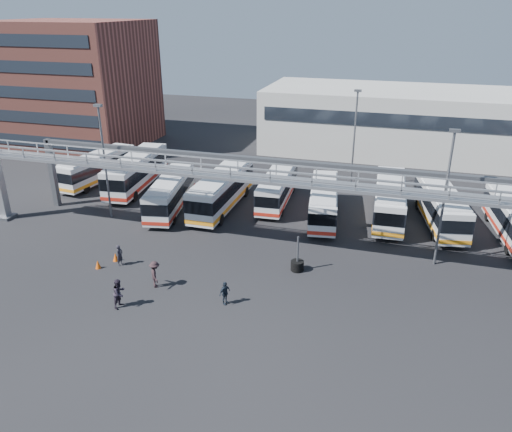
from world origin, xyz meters
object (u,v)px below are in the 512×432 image
(bus_5, at_px, (324,201))
(bus_3, at_px, (222,189))
(tire_stack, at_px, (297,265))
(pedestrian_a, at_px, (120,255))
(pedestrian_b, at_px, (119,293))
(cone_right, at_px, (116,257))
(bus_1, at_px, (136,170))
(bus_7, at_px, (441,205))
(bus_6, at_px, (390,199))
(light_pole_mid, at_px, (445,192))
(bus_4, at_px, (277,187))
(pedestrian_d, at_px, (225,293))
(light_pole_back, at_px, (354,135))
(bus_0, at_px, (98,167))
(pedestrian_c, at_px, (155,274))
(light_pole_left, at_px, (104,156))
(cone_left, at_px, (98,264))
(bus_2, at_px, (170,193))

(bus_5, bearing_deg, bus_3, 174.49)
(tire_stack, bearing_deg, pedestrian_a, -166.94)
(pedestrian_b, relative_size, cone_right, 2.97)
(bus_1, bearing_deg, bus_7, -8.05)
(bus_3, bearing_deg, bus_6, 7.75)
(light_pole_mid, height_order, bus_1, light_pole_mid)
(light_pole_mid, distance_m, bus_4, 17.24)
(bus_3, distance_m, cone_right, 12.93)
(pedestrian_d, bearing_deg, light_pole_back, 12.54)
(pedestrian_d, bearing_deg, bus_6, -3.83)
(bus_0, xyz_separation_m, bus_3, (15.46, -3.28, 0.18))
(bus_1, xyz_separation_m, bus_6, (25.68, -0.71, -0.09))
(bus_4, distance_m, pedestrian_a, 17.50)
(tire_stack, bearing_deg, pedestrian_c, -150.37)
(bus_6, bearing_deg, pedestrian_b, -130.94)
(light_pole_left, relative_size, bus_3, 0.89)
(bus_3, distance_m, cone_left, 14.43)
(tire_stack, bearing_deg, pedestrian_b, -141.39)
(light_pole_mid, bearing_deg, bus_6, 115.82)
(bus_0, distance_m, bus_6, 30.67)
(bus_2, bearing_deg, pedestrian_c, -79.50)
(light_pole_left, height_order, bus_2, light_pole_left)
(bus_2, xyz_separation_m, cone_left, (-0.22, -11.89, -1.40))
(pedestrian_b, bearing_deg, pedestrian_d, -62.88)
(bus_0, distance_m, cone_right, 19.24)
(bus_1, distance_m, bus_4, 15.15)
(bus_6, distance_m, pedestrian_b, 25.12)
(bus_7, xyz_separation_m, cone_right, (-23.58, -14.17, -1.48))
(bus_2, distance_m, pedestrian_a, 11.05)
(bus_4, xyz_separation_m, cone_left, (-9.35, -16.45, -1.35))
(bus_5, bearing_deg, bus_4, 145.20)
(light_pole_back, height_order, bus_7, light_pole_back)
(bus_1, relative_size, bus_6, 1.06)
(cone_right, bearing_deg, pedestrian_d, -17.56)
(bus_1, relative_size, bus_3, 1.03)
(bus_3, bearing_deg, bus_1, 164.87)
(bus_0, distance_m, pedestrian_b, 25.65)
(pedestrian_d, bearing_deg, tire_stack, -7.64)
(light_pole_left, relative_size, pedestrian_b, 5.16)
(bus_4, bearing_deg, pedestrian_b, -107.42)
(pedestrian_a, height_order, tire_stack, tire_stack)
(bus_5, xyz_separation_m, bus_6, (5.64, 1.66, 0.16))
(bus_3, bearing_deg, cone_left, -109.25)
(bus_5, bearing_deg, cone_right, -145.35)
(pedestrian_a, bearing_deg, tire_stack, -70.39)
(light_pole_mid, xyz_separation_m, bus_2, (-23.47, 4.10, -4.00))
(bus_0, xyz_separation_m, tire_stack, (24.84, -12.93, -1.29))
(light_pole_back, bearing_deg, cone_left, -124.56)
(light_pole_mid, distance_m, light_pole_back, 17.00)
(bus_5, distance_m, bus_6, 5.88)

